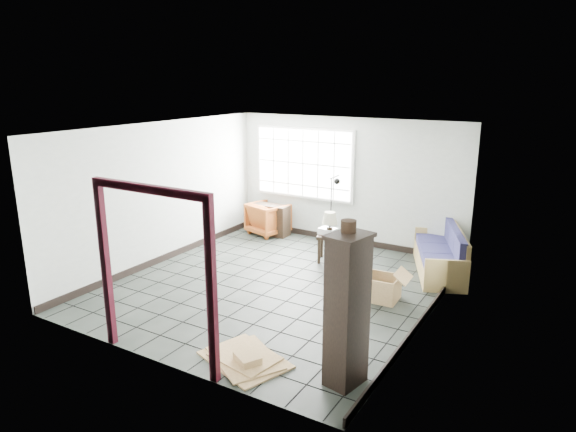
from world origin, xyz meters
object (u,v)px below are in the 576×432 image
Objects in this scene: tall_shelf at (347,310)px; side_table at (331,239)px; armchair at (268,217)px; futon_sofa at (443,257)px.

side_table is at bearing 130.24° from tall_shelf.
side_table is (1.95, -0.85, 0.04)m from armchair.
futon_sofa reaches higher than armchair.
armchair is 5.87m from tall_shelf.
armchair is 2.13m from side_table.
side_table is (-1.97, -0.46, 0.13)m from futon_sofa.
side_table is at bearing 171.02° from futon_sofa.
tall_shelf is at bearing -112.84° from futon_sofa.
futon_sofa is at bearing 13.09° from side_table.
tall_shelf is (1.92, -3.53, 0.47)m from side_table.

